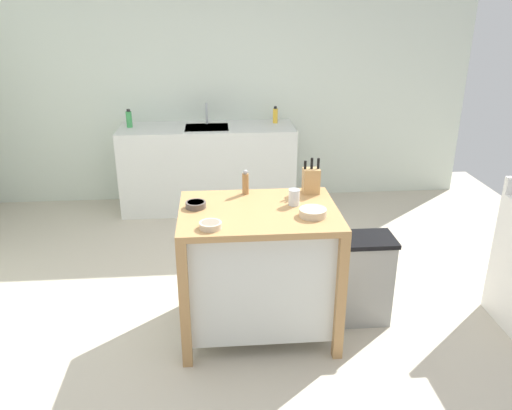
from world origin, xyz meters
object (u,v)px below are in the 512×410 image
(bottle_hand_soap, at_px, (129,119))
(pepper_grinder, at_px, (245,183))
(bowl_ceramic_wide, at_px, (196,205))
(bowl_ceramic_small, at_px, (313,212))
(drinking_cup, at_px, (294,197))
(knife_block, at_px, (311,180))
(bowl_stoneware_deep, at_px, (210,225))
(bottle_dish_soap, at_px, (275,115))
(sink_faucet, at_px, (207,113))
(kitchen_island, at_px, (259,264))
(trash_bin, at_px, (364,279))

(bottle_hand_soap, bearing_deg, pepper_grinder, -62.27)
(bowl_ceramic_wide, relative_size, bottle_hand_soap, 0.69)
(bowl_ceramic_small, relative_size, bowl_ceramic_wide, 1.28)
(bowl_ceramic_wide, bearing_deg, pepper_grinder, 34.42)
(bowl_ceramic_wide, xyz_separation_m, drinking_cup, (0.62, -0.00, 0.03))
(knife_block, bearing_deg, bowl_stoneware_deep, -142.19)
(pepper_grinder, height_order, bottle_dish_soap, bottle_dish_soap)
(sink_faucet, bearing_deg, kitchen_island, -81.98)
(trash_bin, distance_m, bottle_hand_soap, 2.99)
(bowl_stoneware_deep, relative_size, bottle_dish_soap, 0.74)
(bowl_ceramic_small, bearing_deg, kitchen_island, 157.54)
(sink_faucet, relative_size, bottle_hand_soap, 1.18)
(knife_block, height_order, bottle_hand_soap, knife_block)
(bowl_stoneware_deep, bearing_deg, drinking_cup, 30.74)
(sink_faucet, bearing_deg, bowl_stoneware_deep, -89.15)
(bowl_ceramic_wide, height_order, bottle_dish_soap, bottle_dish_soap)
(knife_block, height_order, trash_bin, knife_block)
(bowl_ceramic_wide, distance_m, bottle_dish_soap, 2.45)
(drinking_cup, height_order, sink_faucet, sink_faucet)
(sink_faucet, height_order, bottle_dish_soap, sink_faucet)
(knife_block, relative_size, bowl_ceramic_small, 1.49)
(bowl_ceramic_small, distance_m, bowl_ceramic_wide, 0.73)
(bowl_ceramic_wide, bearing_deg, bowl_ceramic_small, -15.13)
(bowl_ceramic_wide, relative_size, pepper_grinder, 0.76)
(trash_bin, distance_m, sink_faucet, 2.66)
(knife_block, bearing_deg, bowl_ceramic_wide, -164.83)
(bowl_stoneware_deep, relative_size, sink_faucet, 0.59)
(bowl_ceramic_small, bearing_deg, knife_block, 81.35)
(kitchen_island, xyz_separation_m, bowl_ceramic_small, (0.32, -0.13, 0.41))
(sink_faucet, bearing_deg, bottle_dish_soap, -1.81)
(bowl_stoneware_deep, distance_m, trash_bin, 1.23)
(pepper_grinder, bearing_deg, sink_faucet, 97.38)
(knife_block, bearing_deg, pepper_grinder, 177.94)
(sink_faucet, relative_size, bottle_dish_soap, 1.25)
(knife_block, distance_m, drinking_cup, 0.26)
(bowl_ceramic_small, xyz_separation_m, trash_bin, (0.42, 0.19, -0.59))
(trash_bin, xyz_separation_m, bottle_hand_soap, (-1.86, 2.24, 0.65))
(sink_faucet, distance_m, bottle_hand_soap, 0.79)
(bottle_hand_soap, relative_size, bottle_dish_soap, 1.06)
(bottle_dish_soap, bearing_deg, bowl_ceramic_small, -91.57)
(bowl_ceramic_small, height_order, bottle_dish_soap, bottle_dish_soap)
(drinking_cup, bearing_deg, bottle_dish_soap, 86.18)
(sink_faucet, xyz_separation_m, bottle_hand_soap, (-0.79, -0.10, -0.02))
(kitchen_island, xyz_separation_m, bowl_stoneware_deep, (-0.30, -0.26, 0.41))
(drinking_cup, distance_m, trash_bin, 0.80)
(kitchen_island, xyz_separation_m, bowl_ceramic_wide, (-0.39, 0.06, 0.41))
(kitchen_island, distance_m, pepper_grinder, 0.55)
(bowl_ceramic_wide, bearing_deg, bottle_hand_soap, 108.13)
(pepper_grinder, xyz_separation_m, bottle_dish_soap, (0.45, 2.09, 0.00))
(knife_block, distance_m, sink_faucet, 2.25)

